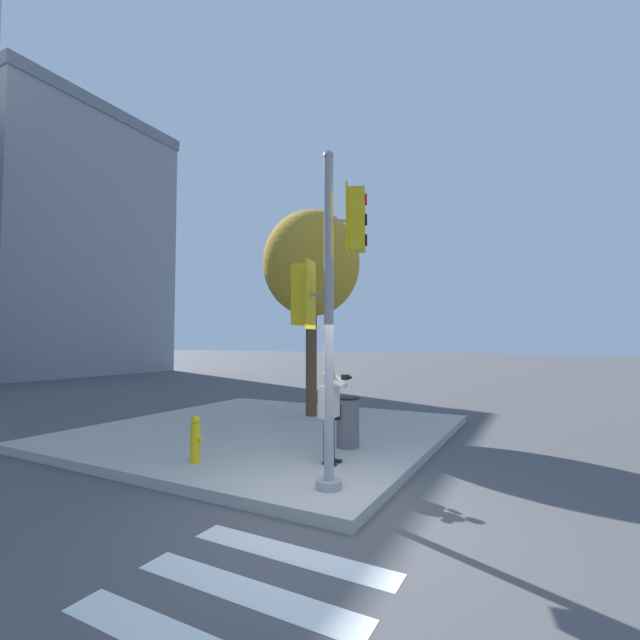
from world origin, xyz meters
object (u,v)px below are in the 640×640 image
traffic_signal_pole (329,290)px  street_tree (311,265)px  fire_hydrant (195,439)px  person_photographer (330,406)px  trash_bin (348,422)px

traffic_signal_pole → street_tree: 6.15m
street_tree → fire_hydrant: (-5.04, -0.51, -3.90)m
person_photographer → fire_hydrant: person_photographer is taller
person_photographer → trash_bin: size_ratio=1.64×
fire_hydrant → street_tree: bearing=5.8°
traffic_signal_pole → street_tree: (5.09, 3.13, 1.45)m
traffic_signal_pole → fire_hydrant: bearing=88.8°
person_photographer → street_tree: (3.96, 2.58, 3.33)m
traffic_signal_pole → person_photographer: 2.25m
traffic_signal_pole → trash_bin: size_ratio=4.98×
person_photographer → street_tree: street_tree is taller
traffic_signal_pole → fire_hydrant: size_ratio=6.14×
person_photographer → street_tree: bearing=33.0°
traffic_signal_pole → street_tree: street_tree is taller
fire_hydrant → trash_bin: 2.92m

